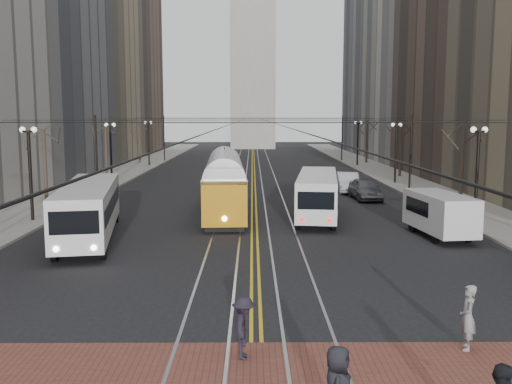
{
  "coord_description": "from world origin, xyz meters",
  "views": [
    {
      "loc": [
        -0.11,
        -16.75,
        6.5
      ],
      "look_at": [
        0.06,
        9.57,
        3.0
      ],
      "focal_mm": 40.0,
      "sensor_mm": 36.0,
      "label": 1
    }
  ],
  "objects_px": {
    "sedan_silver": "(348,182)",
    "rear_bus": "(317,196)",
    "streetcar": "(225,190)",
    "transit_bus": "(89,212)",
    "sedan_grey": "(365,189)",
    "pedestrian_d": "(244,328)",
    "pedestrian_b": "(468,317)",
    "cargo_van": "(440,216)"
  },
  "relations": [
    {
      "from": "rear_bus",
      "to": "pedestrian_d",
      "type": "distance_m",
      "value": 22.17
    },
    {
      "from": "rear_bus",
      "to": "cargo_van",
      "type": "xyz_separation_m",
      "value": [
        5.91,
        -6.17,
        -0.23
      ]
    },
    {
      "from": "streetcar",
      "to": "pedestrian_b",
      "type": "distance_m",
      "value": 23.93
    },
    {
      "from": "sedan_grey",
      "to": "pedestrian_d",
      "type": "bearing_deg",
      "value": -109.69
    },
    {
      "from": "cargo_van",
      "to": "pedestrian_b",
      "type": "height_order",
      "value": "cargo_van"
    },
    {
      "from": "sedan_grey",
      "to": "pedestrian_d",
      "type": "xyz_separation_m",
      "value": [
        -9.13,
        -29.81,
        0.02
      ]
    },
    {
      "from": "rear_bus",
      "to": "pedestrian_b",
      "type": "height_order",
      "value": "rear_bus"
    },
    {
      "from": "streetcar",
      "to": "pedestrian_b",
      "type": "bearing_deg",
      "value": -73.44
    },
    {
      "from": "transit_bus",
      "to": "streetcar",
      "type": "xyz_separation_m",
      "value": [
        6.82,
        7.91,
        0.15
      ]
    },
    {
      "from": "cargo_van",
      "to": "streetcar",
      "type": "bearing_deg",
      "value": 140.63
    },
    {
      "from": "rear_bus",
      "to": "sedan_silver",
      "type": "relative_size",
      "value": 2.12
    },
    {
      "from": "transit_bus",
      "to": "rear_bus",
      "type": "bearing_deg",
      "value": 16.79
    },
    {
      "from": "transit_bus",
      "to": "cargo_van",
      "type": "xyz_separation_m",
      "value": [
        18.8,
        0.3,
        -0.29
      ]
    },
    {
      "from": "rear_bus",
      "to": "cargo_van",
      "type": "distance_m",
      "value": 8.55
    },
    {
      "from": "pedestrian_b",
      "to": "sedan_grey",
      "type": "bearing_deg",
      "value": -171.87
    },
    {
      "from": "rear_bus",
      "to": "sedan_grey",
      "type": "distance_m",
      "value": 9.37
    },
    {
      "from": "transit_bus",
      "to": "rear_bus",
      "type": "distance_m",
      "value": 14.42
    },
    {
      "from": "transit_bus",
      "to": "sedan_silver",
      "type": "height_order",
      "value": "transit_bus"
    },
    {
      "from": "rear_bus",
      "to": "pedestrian_b",
      "type": "distance_m",
      "value": 21.23
    },
    {
      "from": "cargo_van",
      "to": "sedan_grey",
      "type": "bearing_deg",
      "value": 87.91
    },
    {
      "from": "cargo_van",
      "to": "transit_bus",
      "type": "bearing_deg",
      "value": 173.98
    },
    {
      "from": "pedestrian_b",
      "to": "pedestrian_d",
      "type": "relative_size",
      "value": 1.08
    },
    {
      "from": "transit_bus",
      "to": "streetcar",
      "type": "height_order",
      "value": "streetcar"
    },
    {
      "from": "streetcar",
      "to": "cargo_van",
      "type": "bearing_deg",
      "value": -35.11
    },
    {
      "from": "sedan_grey",
      "to": "streetcar",
      "type": "bearing_deg",
      "value": -150.96
    },
    {
      "from": "pedestrian_d",
      "to": "pedestrian_b",
      "type": "bearing_deg",
      "value": -82.89
    },
    {
      "from": "rear_bus",
      "to": "sedan_grey",
      "type": "bearing_deg",
      "value": 67.26
    },
    {
      "from": "pedestrian_d",
      "to": "streetcar",
      "type": "bearing_deg",
      "value": 5.91
    },
    {
      "from": "transit_bus",
      "to": "sedan_grey",
      "type": "xyz_separation_m",
      "value": [
        17.59,
        14.56,
        -0.63
      ]
    },
    {
      "from": "transit_bus",
      "to": "rear_bus",
      "type": "relative_size",
      "value": 1.08
    },
    {
      "from": "pedestrian_b",
      "to": "pedestrian_d",
      "type": "bearing_deg",
      "value": -71.0
    },
    {
      "from": "cargo_van",
      "to": "pedestrian_d",
      "type": "xyz_separation_m",
      "value": [
        -10.35,
        -15.55,
        -0.32
      ]
    },
    {
      "from": "streetcar",
      "to": "transit_bus",
      "type": "bearing_deg",
      "value": -133.43
    },
    {
      "from": "streetcar",
      "to": "rear_bus",
      "type": "relative_size",
      "value": 1.26
    },
    {
      "from": "sedan_silver",
      "to": "pedestrian_d",
      "type": "xyz_separation_m",
      "value": [
        -8.47,
        -34.24,
        0.03
      ]
    },
    {
      "from": "sedan_grey",
      "to": "cargo_van",
      "type": "bearing_deg",
      "value": -87.79
    },
    {
      "from": "rear_bus",
      "to": "sedan_grey",
      "type": "relative_size",
      "value": 2.19
    },
    {
      "from": "streetcar",
      "to": "pedestrian_d",
      "type": "xyz_separation_m",
      "value": [
        1.63,
        -23.16,
        -0.75
      ]
    },
    {
      "from": "sedan_silver",
      "to": "rear_bus",
      "type": "bearing_deg",
      "value": -104.3
    },
    {
      "from": "transit_bus",
      "to": "pedestrian_d",
      "type": "relative_size",
      "value": 6.87
    },
    {
      "from": "transit_bus",
      "to": "sedan_silver",
      "type": "distance_m",
      "value": 25.45
    },
    {
      "from": "cargo_van",
      "to": "pedestrian_d",
      "type": "relative_size",
      "value": 3.13
    }
  ]
}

